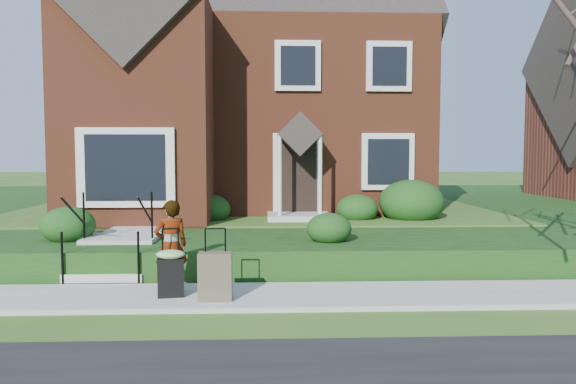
{
  "coord_description": "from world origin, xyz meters",
  "views": [
    {
      "loc": [
        0.36,
        -8.84,
        2.33
      ],
      "look_at": [
        0.79,
        2.0,
        1.57
      ],
      "focal_mm": 35.0,
      "sensor_mm": 36.0,
      "label": 1
    }
  ],
  "objects_px": {
    "suitcase_black": "(171,270)",
    "suitcase_olive": "(215,276)",
    "woman": "(171,246)",
    "front_steps": "(116,251)"
  },
  "relations": [
    {
      "from": "suitcase_black",
      "to": "suitcase_olive",
      "type": "distance_m",
      "value": 0.75
    },
    {
      "from": "woman",
      "to": "suitcase_olive",
      "type": "height_order",
      "value": "woman"
    },
    {
      "from": "woman",
      "to": "suitcase_black",
      "type": "relative_size",
      "value": 1.39
    },
    {
      "from": "front_steps",
      "to": "suitcase_olive",
      "type": "xyz_separation_m",
      "value": [
        2.08,
        -2.19,
        -0.02
      ]
    },
    {
      "from": "front_steps",
      "to": "suitcase_black",
      "type": "bearing_deg",
      "value": -55.04
    },
    {
      "from": "suitcase_black",
      "to": "suitcase_olive",
      "type": "relative_size",
      "value": 0.97
    },
    {
      "from": "front_steps",
      "to": "suitcase_black",
      "type": "distance_m",
      "value": 2.38
    },
    {
      "from": "woman",
      "to": "suitcase_olive",
      "type": "xyz_separation_m",
      "value": [
        0.76,
        -0.59,
        -0.38
      ]
    },
    {
      "from": "suitcase_olive",
      "to": "front_steps",
      "type": "bearing_deg",
      "value": 133.1
    },
    {
      "from": "suitcase_black",
      "to": "suitcase_olive",
      "type": "height_order",
      "value": "suitcase_olive"
    }
  ]
}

